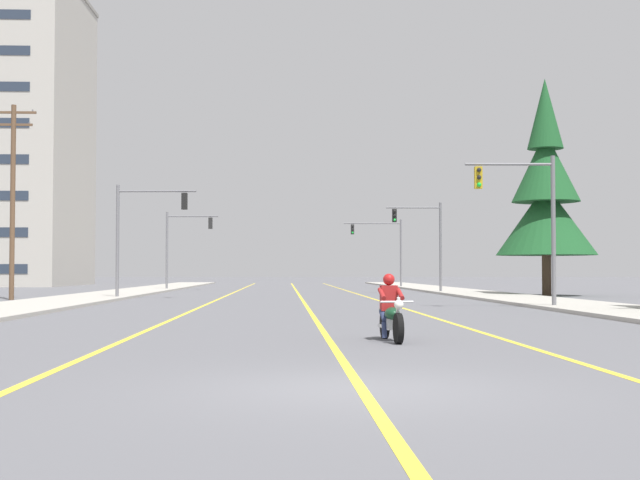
# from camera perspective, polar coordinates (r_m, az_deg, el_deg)

# --- Properties ---
(ground_plane) EXTENTS (400.00, 400.00, 0.00)m
(ground_plane) POSITION_cam_1_polar(r_m,az_deg,el_deg) (11.21, 2.23, -9.84)
(ground_plane) COLOR #5B5B60
(lane_stripe_center) EXTENTS (0.16, 100.00, 0.01)m
(lane_stripe_center) POSITION_cam_1_polar(r_m,az_deg,el_deg) (56.10, -1.42, -3.61)
(lane_stripe_center) COLOR yellow
(lane_stripe_center) RESTS_ON ground
(lane_stripe_left) EXTENTS (0.16, 100.00, 0.01)m
(lane_stripe_left) POSITION_cam_1_polar(r_m,az_deg,el_deg) (56.19, -6.00, -3.60)
(lane_stripe_left) COLOR yellow
(lane_stripe_left) RESTS_ON ground
(lane_stripe_right) EXTENTS (0.16, 100.00, 0.01)m
(lane_stripe_right) POSITION_cam_1_polar(r_m,az_deg,el_deg) (56.30, 2.54, -3.60)
(lane_stripe_right) COLOR yellow
(lane_stripe_right) RESTS_ON ground
(sidewalk_kerb_right) EXTENTS (4.40, 110.00, 0.14)m
(sidewalk_kerb_right) POSITION_cam_1_polar(r_m,az_deg,el_deg) (52.56, 11.15, -3.60)
(sidewalk_kerb_right) COLOR #ADA89E
(sidewalk_kerb_right) RESTS_ON ground
(sidewalk_kerb_left) EXTENTS (4.40, 110.00, 0.14)m
(sidewalk_kerb_left) POSITION_cam_1_polar(r_m,az_deg,el_deg) (52.16, -14.12, -3.59)
(sidewalk_kerb_left) COLOR #ADA89E
(sidewalk_kerb_left) RESTS_ON ground
(motorcycle_with_rider) EXTENTS (0.70, 2.19, 1.46)m
(motorcycle_with_rider) POSITION_cam_1_polar(r_m,az_deg,el_deg) (18.81, 4.70, -4.89)
(motorcycle_with_rider) COLOR black
(motorcycle_with_rider) RESTS_ON ground
(traffic_signal_near_right) EXTENTS (3.67, 0.37, 6.20)m
(traffic_signal_near_right) POSITION_cam_1_polar(r_m,az_deg,el_deg) (35.89, 13.65, 1.99)
(traffic_signal_near_right) COLOR slate
(traffic_signal_near_right) RESTS_ON ground
(traffic_signal_near_left) EXTENTS (4.36, 0.46, 6.20)m
(traffic_signal_near_left) POSITION_cam_1_polar(r_m,az_deg,el_deg) (47.70, -11.82, 1.04)
(traffic_signal_near_left) COLOR slate
(traffic_signal_near_left) RESTS_ON ground
(traffic_signal_mid_right) EXTENTS (3.80, 0.37, 6.20)m
(traffic_signal_mid_right) POSITION_cam_1_polar(r_m,az_deg,el_deg) (59.22, 6.98, 0.38)
(traffic_signal_mid_right) COLOR slate
(traffic_signal_mid_right) RESTS_ON ground
(traffic_signal_mid_left) EXTENTS (4.15, 0.46, 6.20)m
(traffic_signal_mid_left) POSITION_cam_1_polar(r_m,az_deg,el_deg) (69.08, -9.15, 0.06)
(traffic_signal_mid_left) COLOR slate
(traffic_signal_mid_left) RESTS_ON ground
(traffic_signal_far_right) EXTENTS (5.28, 0.37, 6.20)m
(traffic_signal_far_right) POSITION_cam_1_polar(r_m,az_deg,el_deg) (78.44, 4.28, -0.16)
(traffic_signal_far_right) COLOR slate
(traffic_signal_far_right) RESTS_ON ground
(utility_pole_left_near) EXTENTS (2.34, 0.26, 10.27)m
(utility_pole_left_near) POSITION_cam_1_polar(r_m,az_deg,el_deg) (48.04, -19.67, 2.83)
(utility_pole_left_near) COLOR brown
(utility_pole_left_near) RESTS_ON ground
(conifer_tree_right_verge_far) EXTENTS (6.06, 6.06, 13.35)m
(conifer_tree_right_verge_far) POSITION_cam_1_polar(r_m,az_deg,el_deg) (54.41, 14.72, 2.85)
(conifer_tree_right_verge_far) COLOR #423023
(conifer_tree_right_verge_far) RESTS_ON ground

